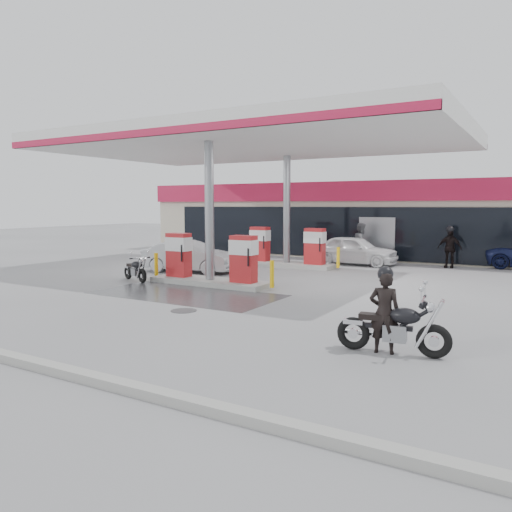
{
  "coord_description": "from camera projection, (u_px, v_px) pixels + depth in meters",
  "views": [
    {
      "loc": [
        10.25,
        -12.29,
        2.81
      ],
      "look_at": [
        2.35,
        1.22,
        1.2
      ],
      "focal_mm": 35.0,
      "sensor_mm": 36.0,
      "label": 1
    }
  ],
  "objects": [
    {
      "name": "wet_patch",
      "position": [
        186.0,
        294.0,
        15.73
      ],
      "size": [
        6.0,
        3.0,
        0.0
      ],
      "primitive_type": "cube",
      "color": "#4C4C4F",
      "rests_on": "ground"
    },
    {
      "name": "parked_motorcycle",
      "position": [
        135.0,
        270.0,
        18.36
      ],
      "size": [
        1.7,
        0.94,
        0.91
      ],
      "rotation": [
        0.0,
        0.0,
        -0.38
      ],
      "color": "black",
      "rests_on": "ground"
    },
    {
      "name": "drain_cover",
      "position": [
        184.0,
        311.0,
        13.26
      ],
      "size": [
        0.7,
        0.7,
        0.01
      ],
      "primitive_type": "cylinder",
      "color": "#38383A",
      "rests_on": "ground"
    },
    {
      "name": "pump_island_far",
      "position": [
        287.0,
        251.0,
        22.78
      ],
      "size": [
        5.14,
        1.3,
        1.78
      ],
      "color": "#9E9E99",
      "rests_on": "ground"
    },
    {
      "name": "attendant",
      "position": [
        362.0,
        243.0,
        23.85
      ],
      "size": [
        0.8,
        1.0,
        1.96
      ],
      "primitive_type": "imported",
      "rotation": [
        0.0,
        0.0,
        1.64
      ],
      "color": "#56565B",
      "rests_on": "ground"
    },
    {
      "name": "store_building",
      "position": [
        347.0,
        218.0,
        29.46
      ],
      "size": [
        22.0,
        8.22,
        4.0
      ],
      "color": "beige",
      "rests_on": "ground"
    },
    {
      "name": "sedan_white",
      "position": [
        354.0,
        250.0,
        23.45
      ],
      "size": [
        4.08,
        1.69,
        1.38
      ],
      "primitive_type": "imported",
      "rotation": [
        0.0,
        0.0,
        1.59
      ],
      "color": "white",
      "rests_on": "ground"
    },
    {
      "name": "parked_car_left",
      "position": [
        205.0,
        240.0,
        32.46
      ],
      "size": [
        4.01,
        2.25,
        1.1
      ],
      "primitive_type": "imported",
      "rotation": [
        0.0,
        0.0,
        1.77
      ],
      "color": "#521412",
      "rests_on": "ground"
    },
    {
      "name": "pump_island_near",
      "position": [
        210.0,
        264.0,
        17.63
      ],
      "size": [
        5.14,
        1.3,
        1.78
      ],
      "color": "#9E9E99",
      "rests_on": "ground"
    },
    {
      "name": "hatchback_silver",
      "position": [
        190.0,
        257.0,
        20.83
      ],
      "size": [
        4.17,
        2.08,
        1.31
      ],
      "primitive_type": "imported",
      "rotation": [
        0.0,
        0.0,
        1.75
      ],
      "color": "#ADB1B5",
      "rests_on": "ground"
    },
    {
      "name": "biker_walking",
      "position": [
        449.0,
        248.0,
        22.27
      ],
      "size": [
        1.06,
        0.51,
        1.76
      ],
      "primitive_type": "imported",
      "rotation": [
        0.0,
        0.0,
        -0.08
      ],
      "color": "black",
      "rests_on": "ground"
    },
    {
      "name": "ground",
      "position": [
        174.0,
        293.0,
        15.99
      ],
      "size": [
        90.0,
        90.0,
        0.0
      ],
      "primitive_type": "plane",
      "color": "gray",
      "rests_on": "ground"
    },
    {
      "name": "main_motorcycle",
      "position": [
        395.0,
        329.0,
        9.37
      ],
      "size": [
        2.13,
        0.81,
        1.09
      ],
      "rotation": [
        0.0,
        0.0,
        0.13
      ],
      "color": "black",
      "rests_on": "ground"
    },
    {
      "name": "canopy",
      "position": [
        253.0,
        142.0,
        19.74
      ],
      "size": [
        16.0,
        10.02,
        5.51
      ],
      "color": "silver",
      "rests_on": "ground"
    },
    {
      "name": "biker_main",
      "position": [
        384.0,
        312.0,
        9.41
      ],
      "size": [
        0.64,
        0.48,
        1.57
      ],
      "primitive_type": "imported",
      "rotation": [
        0.0,
        0.0,
        3.34
      ],
      "color": "black",
      "rests_on": "ground"
    }
  ]
}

